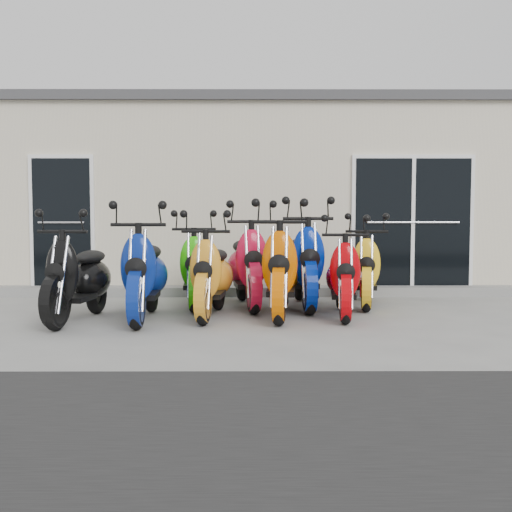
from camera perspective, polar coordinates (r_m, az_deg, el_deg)
The scene contains 16 objects.
ground at distance 8.56m, azimuth 0.02°, elevation -5.30°, with size 80.00×80.00×0.00m, color gray.
asphalt_strip at distance 3.25m, azimuth 0.47°, elevation -21.10°, with size 80.00×5.00×0.00m, color black.
building at distance 13.65m, azimuth -0.08°, elevation 4.91°, with size 14.00×6.00×3.20m, color beige.
roof_cap at distance 13.78m, azimuth -0.08°, elevation 11.92°, with size 14.20×6.20×0.16m, color #3F3F42.
front_step at distance 10.55m, azimuth -0.03°, elevation -3.12°, with size 14.00×0.40×0.15m, color gray.
door_left at distance 11.08m, azimuth -16.85°, elevation 3.19°, with size 1.07×0.08×2.22m, color black.
door_right at distance 10.94m, azimuth 13.74°, elevation 3.24°, with size 2.02×0.08×2.22m, color black.
scooter_front_black at distance 8.30m, azimuth -15.55°, elevation -0.81°, with size 0.70×1.92×1.42m, color black, non-canonical shape.
scooter_front_blue at distance 8.22m, azimuth -9.90°, elevation -0.42°, with size 0.75×2.05×1.51m, color navy, non-canonical shape.
scooter_front_orange_a at distance 8.37m, azimuth -3.98°, elevation -0.67°, with size 0.69×1.90×1.40m, color orange, non-canonical shape.
scooter_front_orange_b at distance 8.39m, azimuth 2.25°, elevation -0.16°, with size 0.76×2.10×1.55m, color #D55A00, non-canonical shape.
scooter_front_red at distance 8.48m, azimuth 7.77°, elevation -0.83°, with size 0.66×1.83×1.35m, color #B30107, non-canonical shape.
scooter_back_green at distance 9.36m, azimuth -5.45°, elevation -0.18°, with size 0.69×1.90×1.41m, color #2ABD09, non-canonical shape.
scooter_back_red at distance 9.23m, azimuth -0.79°, elevation 0.19°, with size 0.76×2.08×1.54m, color red, non-canonical shape.
scooter_back_blue at distance 9.22m, azimuth 4.30°, elevation 0.33°, with size 0.78×2.15×1.59m, color #021F93, non-canonical shape.
scooter_back_yellow at distance 9.49m, azimuth 9.73°, elevation -0.29°, with size 0.67×1.85×1.36m, color yellow, non-canonical shape.
Camera 1 is at (-0.04, -8.45, 1.38)m, focal length 45.00 mm.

